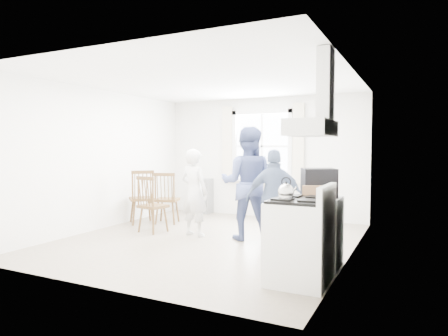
# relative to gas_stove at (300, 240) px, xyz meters

# --- Properties ---
(room_shell) EXTENTS (4.62, 5.12, 2.64)m
(room_shell) POSITION_rel_gas_stove_xyz_m (-1.91, 1.35, 0.82)
(room_shell) COLOR gray
(room_shell) RESTS_ON ground
(window_assembly) EXTENTS (1.88, 0.24, 1.70)m
(window_assembly) POSITION_rel_gas_stove_xyz_m (-1.91, 3.80, 0.98)
(window_assembly) COLOR white
(window_assembly) RESTS_ON room_shell
(range_hood) EXTENTS (0.45, 0.76, 0.94)m
(range_hood) POSITION_rel_gas_stove_xyz_m (0.16, -0.00, 1.42)
(range_hood) COLOR white
(range_hood) RESTS_ON room_shell
(shelf_unit) EXTENTS (0.40, 0.30, 0.80)m
(shelf_unit) POSITION_rel_gas_stove_xyz_m (-3.31, 3.68, -0.08)
(shelf_unit) COLOR gray
(shelf_unit) RESTS_ON ground
(gas_stove) EXTENTS (0.68, 0.76, 1.12)m
(gas_stove) POSITION_rel_gas_stove_xyz_m (0.00, 0.00, 0.00)
(gas_stove) COLOR white
(gas_stove) RESTS_ON ground
(kettle) EXTENTS (0.18, 0.18, 0.25)m
(kettle) POSITION_rel_gas_stove_xyz_m (-0.13, -0.15, 0.55)
(kettle) COLOR silver
(kettle) RESTS_ON gas_stove
(low_cabinet) EXTENTS (0.50, 0.55, 0.90)m
(low_cabinet) POSITION_rel_gas_stove_xyz_m (0.07, 0.70, -0.03)
(low_cabinet) COLOR white
(low_cabinet) RESTS_ON ground
(stereo_stack) EXTENTS (0.52, 0.50, 0.36)m
(stereo_stack) POSITION_rel_gas_stove_xyz_m (0.05, 0.68, 0.60)
(stereo_stack) COLOR black
(stereo_stack) RESTS_ON low_cabinet
(cardboard_box) EXTENTS (0.26, 0.20, 0.16)m
(cardboard_box) POSITION_rel_gas_stove_xyz_m (0.05, 0.47, 0.50)
(cardboard_box) COLOR #976C49
(cardboard_box) RESTS_ON low_cabinet
(windsor_chair_a) EXTENTS (0.55, 0.54, 1.04)m
(windsor_chair_a) POSITION_rel_gas_stove_xyz_m (-3.32, 2.18, 0.15)
(windsor_chair_a) COLOR #4A3217
(windsor_chair_a) RESTS_ON ground
(windsor_chair_b) EXTENTS (0.50, 0.49, 1.02)m
(windsor_chair_b) POSITION_rel_gas_stove_xyz_m (-3.12, 1.36, 0.14)
(windsor_chair_b) COLOR #4A3217
(windsor_chair_b) RESTS_ON ground
(windsor_chair_c) EXTENTS (0.64, 0.64, 1.08)m
(windsor_chair_c) POSITION_rel_gas_stove_xyz_m (-3.73, 1.97, 0.18)
(windsor_chair_c) COLOR #4A3217
(windsor_chair_c) RESTS_ON ground
(person_left) EXTENTS (0.64, 0.64, 1.50)m
(person_left) POSITION_rel_gas_stove_xyz_m (-2.28, 1.53, 0.27)
(person_left) COLOR silver
(person_left) RESTS_ON ground
(person_mid) EXTENTS (1.11, 1.11, 1.86)m
(person_mid) POSITION_rel_gas_stove_xyz_m (-1.36, 1.70, 0.45)
(person_mid) COLOR #475384
(person_mid) RESTS_ON ground
(person_right) EXTENTS (1.16, 1.16, 1.50)m
(person_right) POSITION_rel_gas_stove_xyz_m (-0.79, 1.43, 0.27)
(person_right) COLOR navy
(person_right) RESTS_ON ground
(potted_plant) EXTENTS (0.19, 0.19, 0.29)m
(potted_plant) POSITION_rel_gas_stove_xyz_m (-1.72, 3.71, 0.51)
(potted_plant) COLOR #327233
(potted_plant) RESTS_ON window_assembly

